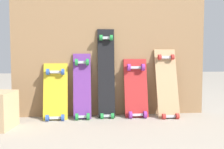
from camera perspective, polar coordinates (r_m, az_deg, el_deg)
name	(u,v)px	position (r m, az deg, el deg)	size (l,w,h in m)	color
ground_plane	(111,116)	(2.86, -0.16, -8.28)	(12.00, 12.00, 0.00)	#A89E8E
plywood_wall_panel	(110,33)	(2.86, -0.33, 8.23)	(1.91, 0.04, 1.64)	#99724C
skateboard_yellow	(55,95)	(2.76, -11.19, -4.01)	(0.23, 0.22, 0.59)	gold
skateboard_purple	(82,89)	(2.75, -5.96, -2.96)	(0.17, 0.21, 0.68)	#6B338C
skateboard_black	(106,77)	(2.77, -1.14, -0.45)	(0.16, 0.18, 0.92)	black
skateboard_red	(136,91)	(2.81, 4.83, -3.32)	(0.23, 0.21, 0.63)	#B22626
skateboard_natural	(167,87)	(2.85, 10.93, -2.40)	(0.21, 0.27, 0.73)	tan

